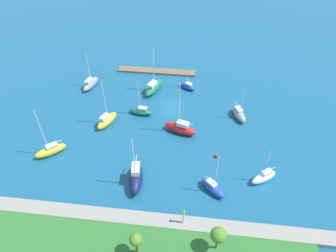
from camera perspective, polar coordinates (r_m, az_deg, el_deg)
water at (r=81.39m, az=0.74°, el=3.53°), size 160.00×160.00×0.00m
pier_dock at (r=93.34m, az=-2.01°, el=9.56°), size 21.77×2.58×0.57m
breakwater at (r=59.75m, az=-2.75°, el=-16.21°), size 67.19×2.78×1.05m
harbor_beacon at (r=57.13m, az=2.77°, el=-15.40°), size 0.56×0.56×3.73m
park_tree_west at (r=53.71m, az=8.82°, el=-18.34°), size 2.61×2.61×5.47m
park_tree_midwest at (r=53.25m, az=-5.64°, el=-19.24°), size 2.09×2.09×5.07m
sailboat_green_far_south at (r=85.41m, az=-2.54°, el=6.78°), size 5.08×8.01×12.32m
sailboat_yellow_lone_north at (r=73.24m, az=-19.86°, el=-4.02°), size 6.47×5.64×12.31m
sailboat_gray_by_breakwater at (r=89.26m, az=-13.39°, el=7.23°), size 3.65×6.65×10.50m
sailboat_blue_inner_mooring at (r=86.63m, az=3.43°, el=6.97°), size 4.81×3.71×7.06m
sailboat_red_mid_basin at (r=73.41m, az=2.18°, el=-0.36°), size 7.73×4.42×13.53m
sailboat_white_outer_mooring at (r=67.01m, az=16.41°, el=-8.56°), size 5.64×4.57×8.62m
sailboat_navy_off_beacon at (r=63.81m, az=-5.59°, el=-8.97°), size 3.34×7.80×12.80m
sailboat_green_west_end at (r=78.60m, az=-4.76°, el=2.57°), size 5.79×2.29×9.10m
sailboat_yellow_center_basin at (r=76.74m, az=-10.66°, el=0.98°), size 4.60×6.61×12.06m
sailboat_gray_along_channel at (r=79.17m, az=12.30°, el=2.05°), size 4.13×6.10×8.74m
sailboat_blue_near_pier at (r=63.52m, az=7.83°, el=-10.64°), size 5.43×5.19×9.92m
mooring_buoy_red at (r=69.67m, az=8.47°, el=-5.16°), size 0.77×0.77×0.77m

